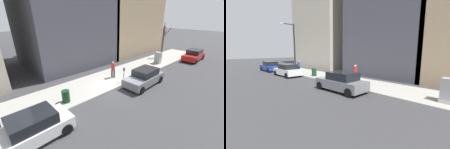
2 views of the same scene
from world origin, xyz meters
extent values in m
plane|color=#38383A|center=(0.00, 0.00, 0.00)|extent=(120.00, 120.00, 0.00)
cube|color=#9E9B93|center=(2.00, 0.00, 0.07)|extent=(4.00, 36.00, 0.15)
cube|color=red|center=(-1.18, -13.89, 0.57)|extent=(1.95, 4.26, 0.70)
cube|color=black|center=(-1.18, -14.09, 1.22)|extent=(1.68, 2.26, 0.60)
cylinder|color=black|center=(-2.09, -12.37, 0.32)|extent=(0.24, 0.65, 0.64)
cylinder|color=black|center=(-0.39, -12.31, 0.32)|extent=(0.24, 0.65, 0.64)
cylinder|color=black|center=(-1.98, -15.47, 0.32)|extent=(0.24, 0.65, 0.64)
cylinder|color=black|center=(-0.28, -15.41, 0.32)|extent=(0.24, 0.65, 0.64)
cube|color=slate|center=(-1.10, -2.28, 0.57)|extent=(1.96, 4.26, 0.70)
cube|color=black|center=(-1.09, -2.48, 1.22)|extent=(1.68, 2.26, 0.60)
cylinder|color=black|center=(-2.01, -0.76, 0.32)|extent=(0.24, 0.65, 0.64)
cylinder|color=black|center=(-0.31, -0.70, 0.32)|extent=(0.24, 0.65, 0.64)
cylinder|color=black|center=(-1.89, -3.86, 0.32)|extent=(0.24, 0.65, 0.64)
cylinder|color=black|center=(-0.19, -3.79, 0.32)|extent=(0.24, 0.65, 0.64)
cube|color=white|center=(-1.10, 7.43, 0.57)|extent=(1.91, 4.25, 0.70)
cube|color=black|center=(-1.10, 7.23, 1.22)|extent=(1.66, 2.24, 0.60)
cylinder|color=black|center=(-1.91, 5.86, 0.32)|extent=(0.24, 0.65, 0.64)
cylinder|color=black|center=(-0.21, 5.91, 0.32)|extent=(0.24, 0.65, 0.64)
cylinder|color=slate|center=(0.45, -1.24, 0.68)|extent=(0.07, 0.07, 1.05)
cube|color=#2D333D|center=(0.45, -1.24, 1.35)|extent=(0.14, 0.10, 0.30)
cube|color=#A8A399|center=(1.30, -8.66, 0.24)|extent=(0.83, 0.61, 0.18)
cube|color=#939399|center=(1.30, -8.66, 0.96)|extent=(0.75, 0.55, 1.25)
cylinder|color=brown|center=(2.60, -11.81, 2.35)|extent=(0.28, 0.28, 4.40)
cylinder|color=brown|center=(2.32, -11.60, 3.54)|extent=(0.61, 0.52, 0.89)
cylinder|color=brown|center=(2.94, -12.36, 4.34)|extent=(0.64, 1.18, 1.22)
cylinder|color=brown|center=(2.77, -12.15, 4.59)|extent=(0.38, 0.75, 0.80)
cylinder|color=brown|center=(2.20, -12.01, 3.67)|extent=(0.86, 0.50, 1.45)
cylinder|color=#14381E|center=(0.90, 4.44, 0.60)|extent=(0.56, 0.56, 0.90)
cylinder|color=#1E1E2D|center=(1.76, -1.24, 0.56)|extent=(0.16, 0.16, 0.82)
cylinder|color=#1E1E2D|center=(1.98, -1.15, 0.56)|extent=(0.16, 0.16, 0.82)
cylinder|color=#A52323|center=(1.87, -1.20, 1.28)|extent=(0.36, 0.36, 0.62)
sphere|color=tan|center=(1.87, -1.20, 1.70)|extent=(0.22, 0.22, 0.22)
camera|label=1|loc=(-8.26, 8.45, 6.15)|focal=24.00mm
camera|label=2|loc=(-9.02, -10.56, 3.11)|focal=24.00mm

